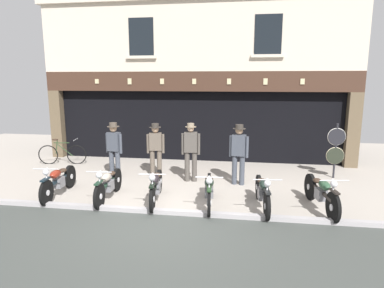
# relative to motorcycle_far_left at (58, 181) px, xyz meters

# --- Properties ---
(ground) EXTENTS (23.38, 22.00, 0.18)m
(ground) POSITION_rel_motorcycle_far_left_xyz_m (3.00, -1.80, -0.46)
(ground) COLOR #A1988E
(shop_facade) EXTENTS (11.68, 4.42, 5.88)m
(shop_facade) POSITION_rel_motorcycle_far_left_xyz_m (3.00, 6.22, 1.22)
(shop_facade) COLOR black
(shop_facade) RESTS_ON ground
(motorcycle_far_left) EXTENTS (0.62, 2.03, 0.92)m
(motorcycle_far_left) POSITION_rel_motorcycle_far_left_xyz_m (0.00, 0.00, 0.00)
(motorcycle_far_left) COLOR black
(motorcycle_far_left) RESTS_ON ground
(motorcycle_left) EXTENTS (0.62, 1.97, 0.91)m
(motorcycle_left) POSITION_rel_motorcycle_far_left_xyz_m (1.39, -0.06, -0.00)
(motorcycle_left) COLOR black
(motorcycle_left) RESTS_ON ground
(motorcycle_center_left) EXTENTS (0.62, 2.04, 0.91)m
(motorcycle_center_left) POSITION_rel_motorcycle_far_left_xyz_m (2.63, -0.03, -0.00)
(motorcycle_center_left) COLOR black
(motorcycle_center_left) RESTS_ON ground
(motorcycle_center) EXTENTS (0.62, 1.94, 0.90)m
(motorcycle_center) POSITION_rel_motorcycle_far_left_xyz_m (3.97, -0.09, -0.01)
(motorcycle_center) COLOR black
(motorcycle_center) RESTS_ON ground
(motorcycle_center_right) EXTENTS (0.62, 1.97, 0.91)m
(motorcycle_center_right) POSITION_rel_motorcycle_far_left_xyz_m (5.24, -0.09, -0.00)
(motorcycle_center_right) COLOR black
(motorcycle_center_right) RESTS_ON ground
(motorcycle_right) EXTENTS (0.62, 2.07, 0.94)m
(motorcycle_right) POSITION_rel_motorcycle_far_left_xyz_m (6.58, 0.02, 0.01)
(motorcycle_right) COLOR black
(motorcycle_right) RESTS_ON ground
(salesman_left) EXTENTS (0.55, 0.37, 1.72)m
(salesman_left) POSITION_rel_motorcycle_far_left_xyz_m (0.79, 1.92, 0.54)
(salesman_left) COLOR #3D424C
(salesman_left) RESTS_ON ground
(shopkeeper_center) EXTENTS (0.55, 0.37, 1.68)m
(shopkeeper_center) POSITION_rel_motorcycle_far_left_xyz_m (2.04, 2.21, 0.52)
(shopkeeper_center) COLOR brown
(shopkeeper_center) RESTS_ON ground
(salesman_right) EXTENTS (0.56, 0.33, 1.76)m
(salesman_right) POSITION_rel_motorcycle_far_left_xyz_m (3.22, 1.84, 0.56)
(salesman_right) COLOR #47423D
(salesman_right) RESTS_ON ground
(assistant_far_right) EXTENTS (0.55, 0.36, 1.76)m
(assistant_far_right) POSITION_rel_motorcycle_far_left_xyz_m (4.63, 1.73, 0.57)
(assistant_far_right) COLOR #3D424C
(assistant_far_right) RESTS_ON ground
(tyre_sign_pole) EXTENTS (0.54, 0.06, 1.71)m
(tyre_sign_pole) POSITION_rel_motorcycle_far_left_xyz_m (7.56, 2.84, 0.56)
(tyre_sign_pole) COLOR #232328
(tyre_sign_pole) RESTS_ON ground
(advert_board_near) EXTENTS (0.69, 0.03, 0.99)m
(advert_board_near) POSITION_rel_motorcycle_far_left_xyz_m (0.86, 4.58, 1.31)
(advert_board_near) COLOR silver
(leaning_bicycle) EXTENTS (1.71, 0.50, 0.94)m
(leaning_bicycle) POSITION_rel_motorcycle_far_left_xyz_m (-1.72, 3.21, -0.05)
(leaning_bicycle) COLOR black
(leaning_bicycle) RESTS_ON ground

